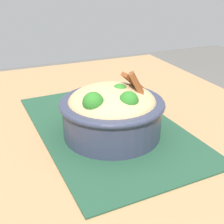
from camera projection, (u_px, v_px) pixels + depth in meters
The scene contains 4 objects.
table at pixel (108, 155), 0.69m from camera, with size 1.02×0.79×0.70m.
placemat at pixel (107, 128), 0.66m from camera, with size 0.46×0.28×0.00m, color #1E422D.
bowl at pixel (112, 110), 0.61m from camera, with size 0.23×0.23×0.13m.
fork at pixel (93, 107), 0.75m from camera, with size 0.03×0.13×0.00m.
Camera 1 is at (-0.54, 0.22, 1.01)m, focal length 49.21 mm.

